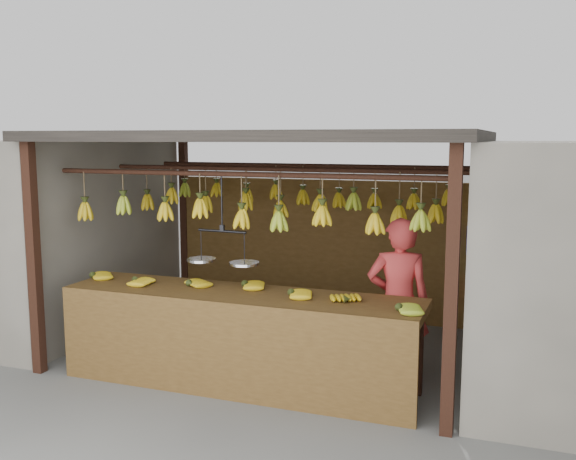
% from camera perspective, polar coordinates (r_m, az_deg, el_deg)
% --- Properties ---
extents(ground, '(80.00, 80.00, 0.00)m').
position_cam_1_polar(ground, '(7.29, -0.83, -10.49)').
color(ground, '#5B5B57').
extents(stall, '(4.30, 3.30, 2.40)m').
position_cam_1_polar(stall, '(7.22, 0.08, 5.31)').
color(stall, black).
rests_on(stall, ground).
extents(neighbor_left, '(3.00, 3.00, 2.30)m').
position_cam_1_polar(neighbor_left, '(8.94, -22.94, -0.08)').
color(neighbor_left, slate).
rests_on(neighbor_left, ground).
extents(counter, '(3.52, 0.78, 0.96)m').
position_cam_1_polar(counter, '(5.98, -4.71, -7.63)').
color(counter, brown).
rests_on(counter, ground).
extents(hanging_bananas, '(3.59, 2.25, 0.39)m').
position_cam_1_polar(hanging_bananas, '(6.95, -0.86, 2.30)').
color(hanging_bananas, gold).
rests_on(hanging_bananas, ground).
extents(balance_scale, '(0.74, 0.30, 0.85)m').
position_cam_1_polar(balance_scale, '(6.17, -5.84, -2.41)').
color(balance_scale, black).
rests_on(balance_scale, ground).
extents(vendor, '(0.66, 0.52, 1.61)m').
position_cam_1_polar(vendor, '(6.13, 9.77, -6.37)').
color(vendor, '#BF3333').
rests_on(vendor, ground).
extents(bag_bundles, '(0.08, 0.26, 1.32)m').
position_cam_1_polar(bag_bundles, '(7.93, 15.99, -1.75)').
color(bag_bundles, yellow).
rests_on(bag_bundles, ground).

